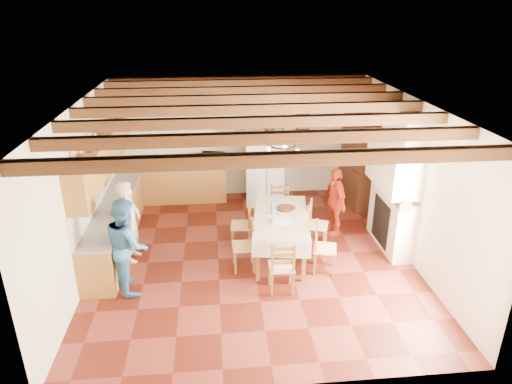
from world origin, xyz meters
The scene contains 31 objects.
floor centered at (0.00, 0.00, -0.01)m, with size 6.00×6.50×0.02m, color #49150C.
ceiling centered at (0.00, 0.00, 3.01)m, with size 6.00×6.50×0.02m, color white.
wall_back centered at (0.00, 3.26, 1.50)m, with size 6.00×0.02×3.00m, color silver.
wall_front centered at (0.00, -3.26, 1.50)m, with size 6.00×0.02×3.00m, color silver.
wall_left centered at (-3.01, 0.00, 1.50)m, with size 0.02×6.50×3.00m, color silver.
wall_right centered at (3.01, 0.00, 1.50)m, with size 0.02×6.50×3.00m, color silver.
ceiling_beams centered at (0.00, 0.00, 2.91)m, with size 6.00×6.30×0.16m, color #391810, non-canonical shape.
lower_cabinets_left centered at (-2.70, 1.05, 0.43)m, with size 0.60×4.30×0.86m, color brown.
lower_cabinets_back centered at (-1.55, 2.95, 0.43)m, with size 2.30×0.60×0.86m, color brown.
countertop_left centered at (-2.70, 1.05, 0.88)m, with size 0.62×4.30×0.04m, color slate.
countertop_back centered at (-1.55, 2.95, 0.88)m, with size 2.34×0.62×0.04m, color slate.
backsplash_left centered at (-2.98, 1.05, 1.20)m, with size 0.03×4.30×0.60m, color beige.
backsplash_back centered at (-1.55, 3.23, 1.20)m, with size 2.30×0.03×0.60m, color beige.
upper_cabinets centered at (-2.83, 1.05, 1.85)m, with size 0.35×4.20×0.70m, color brown.
fireplace centered at (2.72, 0.20, 1.40)m, with size 0.56×1.60×2.80m, color beige, non-canonical shape.
wall_picture centered at (1.55, 3.23, 1.85)m, with size 0.34×0.03×0.42m, color black.
refrigerator centered at (0.55, 2.63, 0.90)m, with size 0.90×0.74×1.81m, color silver.
hutch centered at (2.75, 2.29, 1.11)m, with size 0.51×1.22×2.21m, color #33190F, non-canonical shape.
dining_table centered at (0.55, 0.02, 0.77)m, with size 1.26×2.08×0.86m.
chandelier centered at (0.55, 0.02, 2.25)m, with size 0.47×0.47×0.03m, color black.
chair_left_near centered at (-0.19, -0.36, 0.48)m, with size 0.42×0.40×0.96m, color brown, non-canonical shape.
chair_left_far centered at (-0.18, 0.48, 0.48)m, with size 0.42×0.40×0.96m, color brown, non-canonical shape.
chair_right_near centered at (1.28, -0.59, 0.48)m, with size 0.42×0.40×0.96m, color brown, non-canonical shape.
chair_right_far centered at (1.34, 0.35, 0.48)m, with size 0.42×0.40×0.96m, color brown, non-canonical shape.
chair_end_near centered at (0.40, -1.13, 0.48)m, with size 0.42×0.40×0.96m, color brown, non-canonical shape.
chair_end_far centered at (0.69, 1.16, 0.48)m, with size 0.42×0.40×0.96m, color brown, non-canonical shape.
person_man centered at (-2.29, 0.19, 0.80)m, with size 0.58×0.38×1.60m, color silver.
person_woman_blue centered at (-2.18, -0.79, 0.83)m, with size 0.81×0.63×1.67m, color teal.
person_woman_red centered at (1.81, 0.85, 0.73)m, with size 0.86×0.36×1.46m, color #B12E14.
microwave centered at (-0.71, 2.95, 1.05)m, with size 0.54×0.36×0.30m, color silver.
fridge_vase centered at (0.64, 2.63, 1.95)m, with size 0.27×0.27×0.29m, color #33190F.
Camera 1 is at (-0.68, -7.68, 4.60)m, focal length 32.00 mm.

